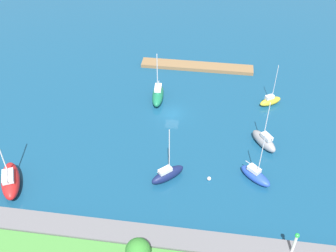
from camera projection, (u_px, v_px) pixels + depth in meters
water at (172, 114)px, 74.05m from camera, size 160.00×160.00×0.00m
pier_dock at (197, 66)px, 86.20m from camera, size 24.19×3.18×0.77m
breakwater at (145, 237)px, 52.58m from camera, size 67.96×3.30×1.45m
harbor_beacon at (295, 242)px, 48.73m from camera, size 0.56×0.56×3.73m
park_tree_mideast at (138, 251)px, 45.73m from camera, size 3.00×3.00×5.73m
sailboat_yellow_inner_mooring at (270, 101)px, 75.63m from camera, size 4.65×3.69×8.68m
sailboat_blue_along_channel at (255, 175)px, 60.89m from camera, size 5.38×5.05×9.69m
sailboat_green_near_pier at (158, 95)px, 76.71m from camera, size 2.57×7.06×10.33m
sailboat_gray_outer_mooring at (264, 141)px, 66.62m from camera, size 4.81×5.76×8.88m
sailboat_navy_by_breakwater at (168, 174)px, 60.92m from camera, size 5.44×5.22×9.81m
sailboat_red_off_beacon at (10, 180)px, 59.46m from camera, size 5.67×8.02×13.29m
mooring_buoy_white at (209, 179)px, 61.14m from camera, size 0.62×0.62×0.62m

